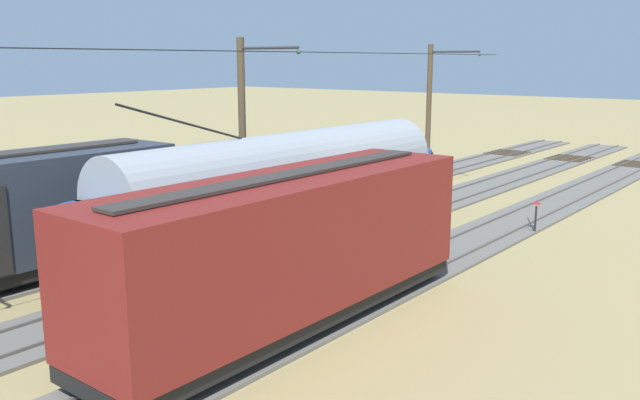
{
  "coord_description": "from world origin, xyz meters",
  "views": [
    {
      "loc": [
        -15.24,
        15.79,
        6.75
      ],
      "look_at": [
        -0.17,
        -3.0,
        1.71
      ],
      "focal_mm": 37.6,
      "sensor_mm": 36.0,
      "label": 1
    }
  ],
  "objects_px": {
    "coach_far_siding": "(289,246)",
    "vintage_streetcar": "(289,191)",
    "switch_stand": "(535,216)",
    "catenary_pole_mid_near": "(244,136)",
    "spare_tie_stack": "(239,200)",
    "catenary_pole_foreground": "(430,113)"
  },
  "relations": [
    {
      "from": "catenary_pole_foreground",
      "to": "switch_stand",
      "type": "xyz_separation_m",
      "value": [
        -8.5,
        6.42,
        -3.26
      ]
    },
    {
      "from": "vintage_streetcar",
      "to": "catenary_pole_mid_near",
      "type": "distance_m",
      "value": 3.26
    },
    {
      "from": "switch_stand",
      "to": "coach_far_siding",
      "type": "bearing_deg",
      "value": 84.35
    },
    {
      "from": "coach_far_siding",
      "to": "catenary_pole_foreground",
      "type": "distance_m",
      "value": 21.0
    },
    {
      "from": "vintage_streetcar",
      "to": "switch_stand",
      "type": "relative_size",
      "value": 14.09
    },
    {
      "from": "catenary_pole_mid_near",
      "to": "spare_tie_stack",
      "type": "bearing_deg",
      "value": -41.56
    },
    {
      "from": "catenary_pole_mid_near",
      "to": "vintage_streetcar",
      "type": "bearing_deg",
      "value": 167.95
    },
    {
      "from": "catenary_pole_mid_near",
      "to": "switch_stand",
      "type": "xyz_separation_m",
      "value": [
        -8.5,
        -7.58,
        -3.26
      ]
    },
    {
      "from": "switch_stand",
      "to": "spare_tie_stack",
      "type": "height_order",
      "value": "switch_stand"
    },
    {
      "from": "switch_stand",
      "to": "spare_tie_stack",
      "type": "xyz_separation_m",
      "value": [
        12.89,
        3.7,
        -0.43
      ]
    },
    {
      "from": "vintage_streetcar",
      "to": "switch_stand",
      "type": "height_order",
      "value": "vintage_streetcar"
    },
    {
      "from": "catenary_pole_foreground",
      "to": "vintage_streetcar",
      "type": "bearing_deg",
      "value": 100.59
    },
    {
      "from": "coach_far_siding",
      "to": "vintage_streetcar",
      "type": "bearing_deg",
      "value": -48.53
    },
    {
      "from": "catenary_pole_foreground",
      "to": "spare_tie_stack",
      "type": "distance_m",
      "value": 11.63
    },
    {
      "from": "vintage_streetcar",
      "to": "coach_far_siding",
      "type": "relative_size",
      "value": 1.49
    },
    {
      "from": "vintage_streetcar",
      "to": "catenary_pole_mid_near",
      "type": "relative_size",
      "value": 2.3
    },
    {
      "from": "coach_far_siding",
      "to": "switch_stand",
      "type": "distance_m",
      "value": 13.37
    },
    {
      "from": "coach_far_siding",
      "to": "catenary_pole_mid_near",
      "type": "bearing_deg",
      "value": -38.08
    },
    {
      "from": "coach_far_siding",
      "to": "switch_stand",
      "type": "bearing_deg",
      "value": -95.65
    },
    {
      "from": "switch_stand",
      "to": "spare_tie_stack",
      "type": "distance_m",
      "value": 13.42
    },
    {
      "from": "switch_stand",
      "to": "catenary_pole_mid_near",
      "type": "bearing_deg",
      "value": 41.73
    },
    {
      "from": "catenary_pole_foreground",
      "to": "spare_tie_stack",
      "type": "relative_size",
      "value": 3.16
    }
  ]
}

